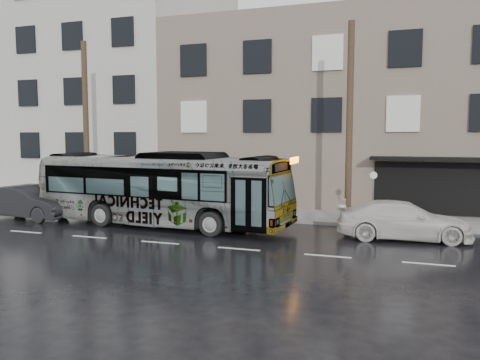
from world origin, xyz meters
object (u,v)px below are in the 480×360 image
(sign_post, at_px, (373,197))
(dark_sedan, at_px, (29,202))
(utility_pole_rear, at_px, (86,126))
(white_sedan, at_px, (403,220))
(utility_pole_front, at_px, (349,123))
(bus, at_px, (161,189))

(sign_post, relative_size, dark_sedan, 0.48)
(utility_pole_rear, bearing_deg, white_sedan, -7.39)
(utility_pole_rear, relative_size, dark_sedan, 1.79)
(utility_pole_front, height_order, bus, utility_pole_front)
(white_sedan, bearing_deg, sign_post, 25.69)
(utility_pole_rear, distance_m, white_sedan, 16.96)
(bus, bearing_deg, utility_pole_rear, 70.71)
(white_sedan, bearing_deg, utility_pole_rear, 77.39)
(utility_pole_rear, distance_m, bus, 7.10)
(utility_pole_rear, height_order, white_sedan, utility_pole_rear)
(utility_pole_rear, bearing_deg, utility_pole_front, 0.00)
(utility_pole_front, distance_m, bus, 9.03)
(sign_post, xyz_separation_m, white_sedan, (1.27, -2.12, -0.60))
(utility_pole_front, xyz_separation_m, sign_post, (1.10, 0.00, -3.30))
(white_sedan, bearing_deg, utility_pole_front, 42.94)
(utility_pole_front, distance_m, utility_pole_rear, 14.00)
(sign_post, distance_m, dark_sedan, 16.58)
(bus, height_order, dark_sedan, bus)
(bus, height_order, white_sedan, bus)
(utility_pole_front, bearing_deg, sign_post, 0.00)
(bus, xyz_separation_m, dark_sedan, (-7.06, -0.50, -0.86))
(utility_pole_rear, xyz_separation_m, sign_post, (15.10, 0.00, -3.30))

